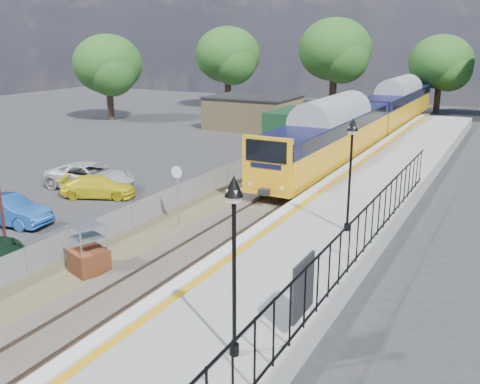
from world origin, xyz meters
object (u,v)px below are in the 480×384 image
Objects in this scene: car_yellow at (98,187)px; car_white at (90,176)px; car_blue at (8,211)px; victorian_lamp_south at (234,225)px; brick_plinth at (88,250)px; victorian_lamp_north at (352,148)px; speed_sign at (177,185)px; train at (372,115)px.

car_yellow is 1.96m from car_white.
car_white is at bearing 1.70° from car_blue.
victorian_lamp_south is 2.38× the size of brick_plinth.
victorian_lamp_north is 1.11× the size of car_blue.
victorian_lamp_north is (-0.20, 10.00, 0.00)m from victorian_lamp_south.
speed_sign is 6.98m from car_yellow.
victorian_lamp_north is at bearing -77.52° from train.
car_blue is at bearing 161.92° from brick_plinth.
car_yellow is (-9.08, -22.80, -1.75)m from train.
car_white is at bearing 142.80° from victorian_lamp_south.
brick_plinth is at bearing 156.91° from victorian_lamp_south.
car_blue is at bearing -108.91° from train.
victorian_lamp_south is 12.46m from speed_sign.
victorian_lamp_north is at bearing -81.26° from car_blue.
brick_plinth is 7.54m from car_blue.
car_white is (-10.67, -21.68, -1.59)m from train.
car_white is at bearing -116.22° from train.
car_blue is (-7.16, -3.52, -1.30)m from speed_sign.
car_white reaches higher than car_blue.
victorian_lamp_north reaches higher than brick_plinth.
train reaches higher than brick_plinth.
speed_sign is 8.09m from car_blue.
car_white is (-15.97, 2.28, -3.55)m from victorian_lamp_north.
car_white is at bearing 132.68° from brick_plinth.
train is (-5.50, 33.95, -1.96)m from victorian_lamp_south.
victorian_lamp_south is 34.45m from train.
train is (-5.30, 23.95, -1.96)m from victorian_lamp_north.
victorian_lamp_north is at bearing -118.06° from car_yellow.
victorian_lamp_north is 10.75m from brick_plinth.
brick_plinth is (-2.50, -30.54, -1.41)m from train.
car_yellow is at bearing 142.58° from victorian_lamp_south.
victorian_lamp_south is 10.00m from victorian_lamp_north.
speed_sign reaches higher than car_blue.
victorian_lamp_south is 9.33m from brick_plinth.
brick_plinth reaches higher than car_blue.
train reaches higher than speed_sign.
speed_sign reaches higher than car_white.
brick_plinth is 5.96m from speed_sign.
victorian_lamp_south is 1.00× the size of victorian_lamp_north.
speed_sign is (-8.00, 9.27, -2.32)m from victorian_lamp_south.
car_yellow is 0.75× the size of car_white.
victorian_lamp_south is at bearing -80.80° from train.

